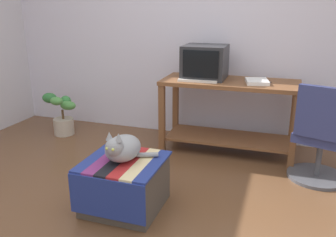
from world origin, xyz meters
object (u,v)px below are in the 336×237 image
at_px(keyboard, 198,80).
at_px(cat, 122,148).
at_px(tv_monitor, 205,62).
at_px(potted_plant, 62,115).
at_px(desk, 229,104).
at_px(office_chair, 320,140).
at_px(book, 257,81).
at_px(ottoman_with_blanket, 124,184).

relative_size(keyboard, cat, 1.07).
xyz_separation_m(tv_monitor, potted_plant, (-1.72, -0.17, -0.70)).
relative_size(desk, office_chair, 1.58).
bearing_deg(office_chair, book, -15.09).
bearing_deg(desk, tv_monitor, 171.89).
bearing_deg(office_chair, cat, 51.62).
relative_size(ottoman_with_blanket, cat, 1.56).
distance_m(keyboard, office_chair, 1.28).
height_order(keyboard, book, book).
bearing_deg(tv_monitor, keyboard, -99.10).
bearing_deg(tv_monitor, cat, -102.17).
bearing_deg(desk, potted_plant, -177.00).
relative_size(desk, keyboard, 3.52).
bearing_deg(book, cat, -133.88).
bearing_deg(potted_plant, cat, -41.49).
height_order(desk, potted_plant, desk).
bearing_deg(keyboard, tv_monitor, 79.10).
xyz_separation_m(book, cat, (-0.84, -1.35, -0.29)).
distance_m(cat, office_chair, 1.74).
xyz_separation_m(book, ottoman_with_blanket, (-0.83, -1.35, -0.60)).
height_order(keyboard, office_chair, office_chair).
bearing_deg(keyboard, book, 6.85).
xyz_separation_m(keyboard, book, (0.58, 0.10, 0.01)).
relative_size(keyboard, book, 1.50).
distance_m(book, cat, 1.62).
relative_size(tv_monitor, office_chair, 0.50).
distance_m(desk, tv_monitor, 0.51).
distance_m(desk, office_chair, 0.99).
relative_size(book, cat, 0.71).
height_order(tv_monitor, office_chair, tv_monitor).
xyz_separation_m(tv_monitor, office_chair, (1.16, -0.47, -0.56)).
distance_m(desk, potted_plant, 2.02).
height_order(keyboard, potted_plant, keyboard).
height_order(cat, office_chair, office_chair).
xyz_separation_m(desk, cat, (-0.57, -1.39, -0.03)).
bearing_deg(potted_plant, book, 2.29).
bearing_deg(ottoman_with_blanket, cat, -166.42).
bearing_deg(keyboard, ottoman_with_blanket, -104.17).
height_order(ottoman_with_blanket, cat, cat).
relative_size(desk, book, 5.27).
xyz_separation_m(tv_monitor, ottoman_with_blanket, (-0.28, -1.43, -0.75)).
bearing_deg(office_chair, ottoman_with_blanket, 51.69).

